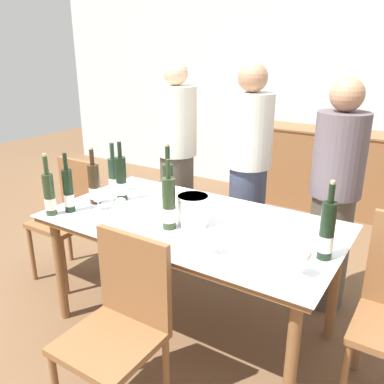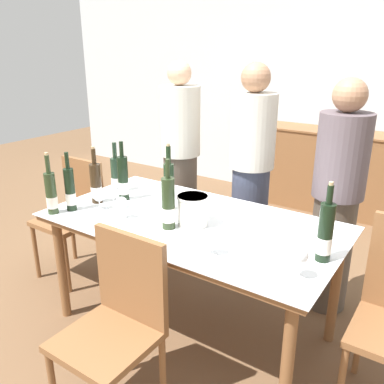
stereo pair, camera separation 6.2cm
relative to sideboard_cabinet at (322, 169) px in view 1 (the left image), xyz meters
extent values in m
plane|color=brown|center=(-0.08, -2.58, -0.45)|extent=(12.00, 12.00, 0.00)
cube|color=silver|center=(-0.08, 0.29, 0.95)|extent=(8.00, 0.10, 2.80)
cube|color=brown|center=(0.00, 0.00, -0.01)|extent=(1.43, 0.44, 0.88)
cube|color=brown|center=(0.00, 0.00, 0.44)|extent=(1.48, 0.46, 0.02)
cylinder|color=brown|center=(-0.87, -2.97, -0.09)|extent=(0.06, 0.06, 0.72)
cylinder|color=brown|center=(0.70, -2.97, -0.09)|extent=(0.06, 0.06, 0.72)
cylinder|color=brown|center=(-0.87, -2.20, -0.09)|extent=(0.06, 0.06, 0.72)
cylinder|color=brown|center=(0.70, -2.20, -0.09)|extent=(0.06, 0.06, 0.72)
cube|color=brown|center=(-0.08, -2.58, 0.29)|extent=(1.73, 0.92, 0.04)
cube|color=white|center=(-0.08, -2.58, 0.31)|extent=(1.76, 0.95, 0.01)
cylinder|color=white|center=(-0.04, -2.63, 0.40)|extent=(0.18, 0.18, 0.18)
cylinder|color=white|center=(-0.04, -2.63, 0.48)|extent=(0.19, 0.19, 0.01)
cylinder|color=black|center=(-0.30, -2.52, 0.46)|extent=(0.07, 0.07, 0.30)
cylinder|color=white|center=(-0.30, -2.52, 0.40)|extent=(0.07, 0.07, 0.08)
cylinder|color=black|center=(-0.30, -2.52, 0.67)|extent=(0.03, 0.03, 0.11)
cylinder|color=tan|center=(-0.30, -2.52, 0.73)|extent=(0.02, 0.02, 0.02)
cylinder|color=#28381E|center=(-0.86, -2.98, 0.44)|extent=(0.07, 0.07, 0.26)
cylinder|color=silver|center=(-0.86, -2.98, 0.38)|extent=(0.07, 0.07, 0.07)
cylinder|color=#28381E|center=(-0.86, -2.98, 0.63)|extent=(0.03, 0.03, 0.11)
cylinder|color=tan|center=(-0.86, -2.98, 0.69)|extent=(0.02, 0.02, 0.02)
cylinder|color=#1E3323|center=(-0.83, -2.45, 0.43)|extent=(0.07, 0.07, 0.24)
cylinder|color=white|center=(-0.83, -2.45, 0.38)|extent=(0.07, 0.07, 0.07)
cylinder|color=#1E3323|center=(-0.83, -2.45, 0.61)|extent=(0.03, 0.03, 0.11)
cylinder|color=black|center=(-0.81, -2.88, 0.45)|extent=(0.06, 0.06, 0.27)
cylinder|color=white|center=(-0.81, -2.88, 0.39)|extent=(0.06, 0.06, 0.08)
cylinder|color=black|center=(-0.81, -2.88, 0.64)|extent=(0.02, 0.02, 0.10)
cylinder|color=#332314|center=(-0.78, -2.69, 0.44)|extent=(0.07, 0.07, 0.26)
cylinder|color=white|center=(-0.78, -2.69, 0.39)|extent=(0.07, 0.07, 0.07)
cylinder|color=#332314|center=(-0.78, -2.69, 0.63)|extent=(0.03, 0.03, 0.10)
cylinder|color=tan|center=(-0.78, -2.69, 0.68)|extent=(0.02, 0.02, 0.02)
cylinder|color=#28381E|center=(-0.13, -2.75, 0.46)|extent=(0.08, 0.08, 0.30)
cylinder|color=white|center=(-0.13, -2.75, 0.39)|extent=(0.08, 0.08, 0.08)
cylinder|color=#28381E|center=(-0.13, -2.75, 0.66)|extent=(0.02, 0.02, 0.11)
cylinder|color=black|center=(-0.67, -2.55, 0.46)|extent=(0.07, 0.07, 0.30)
cylinder|color=white|center=(-0.67, -2.55, 0.39)|extent=(0.07, 0.07, 0.08)
cylinder|color=black|center=(-0.67, -2.55, 0.66)|extent=(0.03, 0.03, 0.10)
cylinder|color=black|center=(0.71, -2.62, 0.46)|extent=(0.07, 0.07, 0.29)
cylinder|color=white|center=(0.71, -2.62, 0.39)|extent=(0.07, 0.07, 0.08)
cylinder|color=black|center=(0.71, -2.62, 0.65)|extent=(0.03, 0.03, 0.09)
cylinder|color=tan|center=(0.71, -2.62, 0.70)|extent=(0.02, 0.02, 0.02)
cylinder|color=white|center=(0.23, -2.88, 0.31)|extent=(0.07, 0.07, 0.00)
cylinder|color=white|center=(0.23, -2.88, 0.35)|extent=(0.01, 0.01, 0.07)
sphere|color=white|center=(0.23, -2.88, 0.41)|extent=(0.08, 0.08, 0.08)
cylinder|color=white|center=(-0.44, -2.80, 0.31)|extent=(0.07, 0.07, 0.00)
cylinder|color=white|center=(-0.44, -2.80, 0.35)|extent=(0.01, 0.01, 0.07)
sphere|color=white|center=(-0.44, -2.80, 0.41)|extent=(0.07, 0.07, 0.07)
cylinder|color=white|center=(-0.60, -2.71, 0.31)|extent=(0.07, 0.07, 0.00)
cylinder|color=white|center=(-0.60, -2.71, 0.36)|extent=(0.01, 0.01, 0.08)
sphere|color=white|center=(-0.60, -2.71, 0.43)|extent=(0.07, 0.07, 0.07)
cylinder|color=white|center=(-0.67, -2.77, 0.31)|extent=(0.07, 0.07, 0.00)
cylinder|color=white|center=(-0.67, -2.77, 0.35)|extent=(0.01, 0.01, 0.06)
sphere|color=white|center=(-0.67, -2.77, 0.40)|extent=(0.07, 0.07, 0.07)
cylinder|color=white|center=(0.67, -2.85, 0.31)|extent=(0.06, 0.06, 0.00)
cylinder|color=white|center=(0.67, -2.85, 0.36)|extent=(0.01, 0.01, 0.08)
sphere|color=white|center=(0.67, -2.85, 0.42)|extent=(0.08, 0.08, 0.08)
cylinder|color=brown|center=(-0.22, -3.19, -0.24)|extent=(0.03, 0.03, 0.43)
cylinder|color=brown|center=(0.15, -3.19, -0.24)|extent=(0.03, 0.03, 0.43)
cube|color=brown|center=(-0.03, -3.38, 0.00)|extent=(0.42, 0.42, 0.04)
cube|color=brown|center=(-0.03, -3.18, 0.24)|extent=(0.42, 0.04, 0.46)
cylinder|color=brown|center=(0.91, -2.77, -0.23)|extent=(0.03, 0.03, 0.44)
cylinder|color=brown|center=(0.91, -2.40, -0.23)|extent=(0.03, 0.03, 0.44)
cylinder|color=brown|center=(-1.44, -2.77, -0.22)|extent=(0.03, 0.03, 0.45)
cylinder|color=brown|center=(-1.07, -2.77, -0.22)|extent=(0.03, 0.03, 0.45)
cylinder|color=brown|center=(-1.44, -2.40, -0.22)|extent=(0.03, 0.03, 0.45)
cylinder|color=brown|center=(-1.07, -2.40, -0.22)|extent=(0.03, 0.03, 0.45)
cube|color=brown|center=(-1.26, -2.58, 0.02)|extent=(0.42, 0.42, 0.04)
cube|color=brown|center=(-1.26, -2.39, 0.25)|extent=(0.42, 0.04, 0.43)
cylinder|color=#51473D|center=(-0.75, -1.78, 0.00)|extent=(0.28, 0.28, 0.90)
cylinder|color=beige|center=(-0.75, -1.78, 0.73)|extent=(0.33, 0.33, 0.55)
sphere|color=#DBAD89|center=(-0.75, -1.78, 1.10)|extent=(0.19, 0.19, 0.19)
cylinder|color=#383F56|center=(-0.10, -1.78, 0.00)|extent=(0.28, 0.28, 0.90)
cylinder|color=beige|center=(-0.10, -1.78, 0.72)|extent=(0.33, 0.33, 0.54)
sphere|color=#A37556|center=(-0.10, -1.78, 1.09)|extent=(0.21, 0.21, 0.21)
cylinder|color=#51473D|center=(0.56, -1.84, -0.04)|extent=(0.28, 0.28, 0.82)
cylinder|color=#594C51|center=(0.56, -1.84, 0.64)|extent=(0.33, 0.33, 0.54)
sphere|color=#A37556|center=(0.56, -1.84, 1.02)|extent=(0.21, 0.21, 0.21)
camera|label=1|loc=(1.12, -4.46, 1.29)|focal=38.00mm
camera|label=2|loc=(1.17, -4.43, 1.29)|focal=38.00mm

